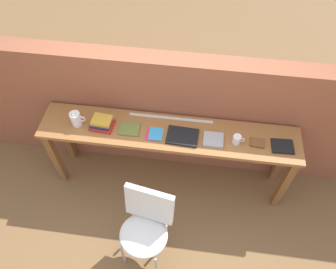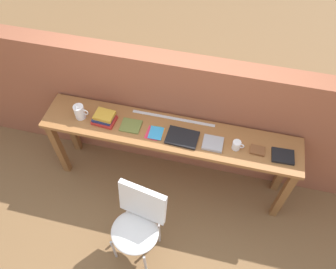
{
  "view_description": "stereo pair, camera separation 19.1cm",
  "coord_description": "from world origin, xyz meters",
  "px_view_note": "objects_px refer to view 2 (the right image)",
  "views": [
    {
      "loc": [
        0.25,
        -1.59,
        3.34
      ],
      "look_at": [
        0.0,
        0.25,
        0.9
      ],
      "focal_mm": 35.0,
      "sensor_mm": 36.0,
      "label": 1
    },
    {
      "loc": [
        0.43,
        -1.56,
        3.34
      ],
      "look_at": [
        0.0,
        0.25,
        0.9
      ],
      "focal_mm": 35.0,
      "sensor_mm": 36.0,
      "label": 2
    }
  ],
  "objects_px": {
    "pitcher_white": "(80,112)",
    "book_repair_rightmost": "(283,156)",
    "chair_white_moulded": "(138,222)",
    "book_open_centre": "(182,137)",
    "mug": "(237,145)",
    "leather_journal_brown": "(257,150)",
    "magazine_cycling": "(131,126)",
    "book_stack_leftmost": "(104,118)",
    "pamphlet_pile_colourful": "(155,133)"
  },
  "relations": [
    {
      "from": "book_open_centre",
      "to": "pitcher_white",
      "type": "bearing_deg",
      "value": -178.78
    },
    {
      "from": "chair_white_moulded",
      "to": "pamphlet_pile_colourful",
      "type": "distance_m",
      "value": 0.83
    },
    {
      "from": "pamphlet_pile_colourful",
      "to": "mug",
      "type": "relative_size",
      "value": 1.53
    },
    {
      "from": "pitcher_white",
      "to": "pamphlet_pile_colourful",
      "type": "bearing_deg",
      "value": -1.91
    },
    {
      "from": "pitcher_white",
      "to": "book_open_centre",
      "type": "height_order",
      "value": "pitcher_white"
    },
    {
      "from": "magazine_cycling",
      "to": "mug",
      "type": "height_order",
      "value": "mug"
    },
    {
      "from": "leather_journal_brown",
      "to": "pamphlet_pile_colourful",
      "type": "bearing_deg",
      "value": -175.76
    },
    {
      "from": "chair_white_moulded",
      "to": "book_repair_rightmost",
      "type": "bearing_deg",
      "value": 33.21
    },
    {
      "from": "mug",
      "to": "book_repair_rightmost",
      "type": "xyz_separation_m",
      "value": [
        0.42,
        0.0,
        -0.03
      ]
    },
    {
      "from": "chair_white_moulded",
      "to": "book_repair_rightmost",
      "type": "distance_m",
      "value": 1.43
    },
    {
      "from": "chair_white_moulded",
      "to": "mug",
      "type": "height_order",
      "value": "mug"
    },
    {
      "from": "book_open_centre",
      "to": "book_repair_rightmost",
      "type": "bearing_deg",
      "value": 2.94
    },
    {
      "from": "leather_journal_brown",
      "to": "magazine_cycling",
      "type": "bearing_deg",
      "value": -177.33
    },
    {
      "from": "mug",
      "to": "leather_journal_brown",
      "type": "relative_size",
      "value": 0.85
    },
    {
      "from": "magazine_cycling",
      "to": "pamphlet_pile_colourful",
      "type": "distance_m",
      "value": 0.25
    },
    {
      "from": "mug",
      "to": "magazine_cycling",
      "type": "bearing_deg",
      "value": 178.83
    },
    {
      "from": "book_stack_leftmost",
      "to": "chair_white_moulded",
      "type": "bearing_deg",
      "value": -55.26
    },
    {
      "from": "chair_white_moulded",
      "to": "book_stack_leftmost",
      "type": "bearing_deg",
      "value": 124.74
    },
    {
      "from": "mug",
      "to": "book_repair_rightmost",
      "type": "distance_m",
      "value": 0.42
    },
    {
      "from": "chair_white_moulded",
      "to": "pitcher_white",
      "type": "distance_m",
      "value": 1.18
    },
    {
      "from": "pamphlet_pile_colourful",
      "to": "book_repair_rightmost",
      "type": "bearing_deg",
      "value": 0.45
    },
    {
      "from": "book_open_centre",
      "to": "book_stack_leftmost",
      "type": "bearing_deg",
      "value": -179.72
    },
    {
      "from": "book_stack_leftmost",
      "to": "mug",
      "type": "xyz_separation_m",
      "value": [
        1.28,
        -0.03,
        0.0
      ]
    },
    {
      "from": "pitcher_white",
      "to": "book_stack_leftmost",
      "type": "relative_size",
      "value": 0.8
    },
    {
      "from": "chair_white_moulded",
      "to": "book_open_centre",
      "type": "relative_size",
      "value": 3.04
    },
    {
      "from": "book_stack_leftmost",
      "to": "magazine_cycling",
      "type": "bearing_deg",
      "value": -0.99
    },
    {
      "from": "mug",
      "to": "leather_journal_brown",
      "type": "distance_m",
      "value": 0.19
    },
    {
      "from": "magazine_cycling",
      "to": "pamphlet_pile_colourful",
      "type": "bearing_deg",
      "value": -7.22
    },
    {
      "from": "magazine_cycling",
      "to": "book_repair_rightmost",
      "type": "height_order",
      "value": "book_repair_rightmost"
    },
    {
      "from": "book_open_centre",
      "to": "mug",
      "type": "bearing_deg",
      "value": 3.08
    },
    {
      "from": "pitcher_white",
      "to": "book_open_centre",
      "type": "xyz_separation_m",
      "value": [
        1.02,
        -0.02,
        -0.07
      ]
    },
    {
      "from": "pitcher_white",
      "to": "book_repair_rightmost",
      "type": "relative_size",
      "value": 0.93
    },
    {
      "from": "mug",
      "to": "book_repair_rightmost",
      "type": "height_order",
      "value": "mug"
    },
    {
      "from": "chair_white_moulded",
      "to": "book_stack_leftmost",
      "type": "distance_m",
      "value": 1.03
    },
    {
      "from": "chair_white_moulded",
      "to": "magazine_cycling",
      "type": "relative_size",
      "value": 4.63
    },
    {
      "from": "chair_white_moulded",
      "to": "magazine_cycling",
      "type": "distance_m",
      "value": 0.9
    },
    {
      "from": "magazine_cycling",
      "to": "book_repair_rightmost",
      "type": "relative_size",
      "value": 0.97
    },
    {
      "from": "chair_white_moulded",
      "to": "pamphlet_pile_colourful",
      "type": "bearing_deg",
      "value": 91.92
    },
    {
      "from": "book_open_centre",
      "to": "pamphlet_pile_colourful",
      "type": "bearing_deg",
      "value": -176.96
    },
    {
      "from": "pitcher_white",
      "to": "magazine_cycling",
      "type": "bearing_deg",
      "value": 0.3
    },
    {
      "from": "book_stack_leftmost",
      "to": "mug",
      "type": "height_order",
      "value": "book_stack_leftmost"
    },
    {
      "from": "chair_white_moulded",
      "to": "leather_journal_brown",
      "type": "xyz_separation_m",
      "value": [
        0.93,
        0.77,
        0.37
      ]
    },
    {
      "from": "mug",
      "to": "leather_journal_brown",
      "type": "height_order",
      "value": "mug"
    },
    {
      "from": "magazine_cycling",
      "to": "pamphlet_pile_colourful",
      "type": "height_order",
      "value": "magazine_cycling"
    },
    {
      "from": "pitcher_white",
      "to": "book_open_centre",
      "type": "bearing_deg",
      "value": -1.29
    },
    {
      "from": "leather_journal_brown",
      "to": "book_repair_rightmost",
      "type": "height_order",
      "value": "same"
    },
    {
      "from": "book_repair_rightmost",
      "to": "pitcher_white",
      "type": "bearing_deg",
      "value": 177.06
    },
    {
      "from": "pitcher_white",
      "to": "book_open_centre",
      "type": "distance_m",
      "value": 1.02
    },
    {
      "from": "pamphlet_pile_colourful",
      "to": "leather_journal_brown",
      "type": "relative_size",
      "value": 1.29
    },
    {
      "from": "book_open_centre",
      "to": "chair_white_moulded",
      "type": "bearing_deg",
      "value": -105.03
    }
  ]
}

